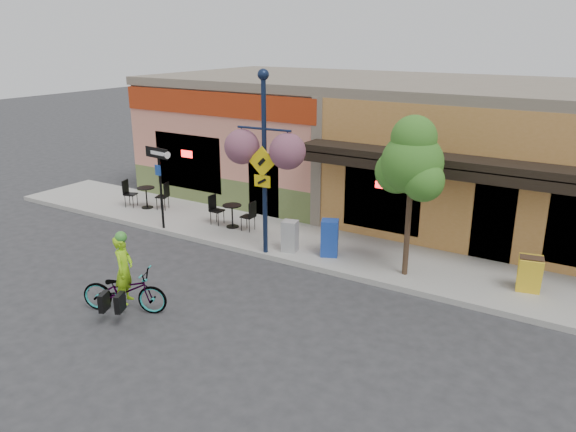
{
  "coord_description": "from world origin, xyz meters",
  "views": [
    {
      "loc": [
        7.24,
        -11.51,
        6.01
      ],
      "look_at": [
        -0.24,
        0.5,
        1.4
      ],
      "focal_mm": 35.0,
      "sensor_mm": 36.0,
      "label": 1
    }
  ],
  "objects_px": {
    "bicycle": "(124,290)",
    "street_tree": "(410,197)",
    "cyclist_rider": "(125,280)",
    "one_way_sign": "(161,188)",
    "building": "(396,143)",
    "lamp_post": "(264,165)",
    "newspaper_box_grey": "(290,236)",
    "newspaper_box_blue": "(330,238)"
  },
  "relations": [
    {
      "from": "building",
      "to": "bicycle",
      "type": "xyz_separation_m",
      "value": [
        -1.94,
        -11.23,
        -1.74
      ]
    },
    {
      "from": "cyclist_rider",
      "to": "one_way_sign",
      "type": "distance_m",
      "value": 5.39
    },
    {
      "from": "building",
      "to": "cyclist_rider",
      "type": "height_order",
      "value": "building"
    },
    {
      "from": "building",
      "to": "newspaper_box_blue",
      "type": "relative_size",
      "value": 17.76
    },
    {
      "from": "one_way_sign",
      "to": "street_tree",
      "type": "xyz_separation_m",
      "value": [
        7.77,
        0.63,
        0.76
      ]
    },
    {
      "from": "bicycle",
      "to": "newspaper_box_blue",
      "type": "height_order",
      "value": "newspaper_box_blue"
    },
    {
      "from": "newspaper_box_grey",
      "to": "street_tree",
      "type": "bearing_deg",
      "value": -8.66
    },
    {
      "from": "street_tree",
      "to": "one_way_sign",
      "type": "bearing_deg",
      "value": -175.39
    },
    {
      "from": "bicycle",
      "to": "newspaper_box_grey",
      "type": "height_order",
      "value": "newspaper_box_grey"
    },
    {
      "from": "one_way_sign",
      "to": "newspaper_box_blue",
      "type": "bearing_deg",
      "value": 13.26
    },
    {
      "from": "cyclist_rider",
      "to": "newspaper_box_grey",
      "type": "distance_m",
      "value": 5.0
    },
    {
      "from": "cyclist_rider",
      "to": "newspaper_box_grey",
      "type": "xyz_separation_m",
      "value": [
        1.35,
        4.81,
        -0.19
      ]
    },
    {
      "from": "bicycle",
      "to": "one_way_sign",
      "type": "height_order",
      "value": "one_way_sign"
    },
    {
      "from": "building",
      "to": "lamp_post",
      "type": "distance_m",
      "value": 6.95
    },
    {
      "from": "bicycle",
      "to": "street_tree",
      "type": "distance_m",
      "value": 7.09
    },
    {
      "from": "bicycle",
      "to": "one_way_sign",
      "type": "bearing_deg",
      "value": 10.47
    },
    {
      "from": "bicycle",
      "to": "street_tree",
      "type": "bearing_deg",
      "value": -67.71
    },
    {
      "from": "building",
      "to": "newspaper_box_grey",
      "type": "xyz_separation_m",
      "value": [
        -0.53,
        -6.42,
        -1.66
      ]
    },
    {
      "from": "lamp_post",
      "to": "one_way_sign",
      "type": "height_order",
      "value": "lamp_post"
    },
    {
      "from": "bicycle",
      "to": "cyclist_rider",
      "type": "xyz_separation_m",
      "value": [
        0.05,
        0.0,
        0.27
      ]
    },
    {
      "from": "cyclist_rider",
      "to": "one_way_sign",
      "type": "bearing_deg",
      "value": 10.91
    },
    {
      "from": "one_way_sign",
      "to": "street_tree",
      "type": "height_order",
      "value": "street_tree"
    },
    {
      "from": "lamp_post",
      "to": "street_tree",
      "type": "distance_m",
      "value": 3.95
    },
    {
      "from": "newspaper_box_grey",
      "to": "building",
      "type": "bearing_deg",
      "value": 73.21
    },
    {
      "from": "building",
      "to": "street_tree",
      "type": "height_order",
      "value": "building"
    },
    {
      "from": "building",
      "to": "street_tree",
      "type": "bearing_deg",
      "value": -65.78
    },
    {
      "from": "building",
      "to": "bicycle",
      "type": "relative_size",
      "value": 9.29
    },
    {
      "from": "cyclist_rider",
      "to": "newspaper_box_grey",
      "type": "height_order",
      "value": "cyclist_rider"
    },
    {
      "from": "building",
      "to": "newspaper_box_blue",
      "type": "height_order",
      "value": "building"
    },
    {
      "from": "cyclist_rider",
      "to": "one_way_sign",
      "type": "relative_size",
      "value": 0.61
    },
    {
      "from": "newspaper_box_grey",
      "to": "newspaper_box_blue",
      "type": "bearing_deg",
      "value": 2.79
    },
    {
      "from": "one_way_sign",
      "to": "building",
      "type": "bearing_deg",
      "value": 59.87
    },
    {
      "from": "cyclist_rider",
      "to": "lamp_post",
      "type": "distance_m",
      "value": 4.83
    },
    {
      "from": "building",
      "to": "street_tree",
      "type": "xyz_separation_m",
      "value": [
        2.8,
        -6.22,
        -0.05
      ]
    },
    {
      "from": "newspaper_box_grey",
      "to": "one_way_sign",
      "type": "bearing_deg",
      "value": 173.49
    },
    {
      "from": "building",
      "to": "cyclist_rider",
      "type": "relative_size",
      "value": 11.57
    },
    {
      "from": "bicycle",
      "to": "cyclist_rider",
      "type": "relative_size",
      "value": 1.25
    },
    {
      "from": "lamp_post",
      "to": "street_tree",
      "type": "relative_size",
      "value": 1.23
    },
    {
      "from": "street_tree",
      "to": "bicycle",
      "type": "bearing_deg",
      "value": -133.44
    },
    {
      "from": "street_tree",
      "to": "cyclist_rider",
      "type": "bearing_deg",
      "value": -133.14
    },
    {
      "from": "lamp_post",
      "to": "one_way_sign",
      "type": "distance_m",
      "value": 4.09
    },
    {
      "from": "cyclist_rider",
      "to": "lamp_post",
      "type": "xyz_separation_m",
      "value": [
        0.81,
        4.38,
        1.88
      ]
    }
  ]
}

